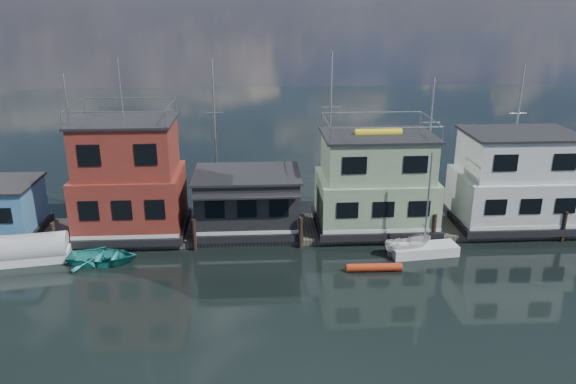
{
  "coord_description": "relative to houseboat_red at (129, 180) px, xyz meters",
  "views": [
    {
      "loc": [
        0.18,
        -24.89,
        15.95
      ],
      "look_at": [
        2.33,
        12.0,
        3.0
      ],
      "focal_mm": 35.0,
      "sensor_mm": 36.0,
      "label": 1
    }
  ],
  "objects": [
    {
      "name": "houseboat_dark",
      "position": [
        8.0,
        -0.02,
        -1.69
      ],
      "size": [
        7.4,
        6.1,
        4.06
      ],
      "color": "black",
      "rests_on": "dock"
    },
    {
      "name": "houseboat_white",
      "position": [
        27.0,
        0.0,
        -0.57
      ],
      "size": [
        8.4,
        5.9,
        6.66
      ],
      "color": "black",
      "rests_on": "dock"
    },
    {
      "name": "background_masts",
      "position": [
        13.26,
        6.0,
        1.45
      ],
      "size": [
        36.4,
        0.16,
        12.0
      ],
      "color": "silver",
      "rests_on": "ground"
    },
    {
      "name": "dinghy_teal",
      "position": [
        -1.1,
        -4.33,
        -3.65
      ],
      "size": [
        4.46,
        3.28,
        0.9
      ],
      "primitive_type": "imported",
      "rotation": [
        0.0,
        0.0,
        1.53
      ],
      "color": "teal",
      "rests_on": "ground"
    },
    {
      "name": "dock",
      "position": [
        8.5,
        0.0,
        -3.9
      ],
      "size": [
        48.0,
        5.0,
        0.4
      ],
      "primitive_type": "cube",
      "color": "#595147",
      "rests_on": "ground"
    },
    {
      "name": "houseboat_green",
      "position": [
        17.0,
        0.0,
        -0.55
      ],
      "size": [
        8.4,
        5.9,
        7.03
      ],
      "color": "black",
      "rests_on": "dock"
    },
    {
      "name": "red_kayak",
      "position": [
        15.73,
        -6.42,
        -3.85
      ],
      "size": [
        3.42,
        0.56,
        0.5
      ],
      "primitive_type": "cylinder",
      "rotation": [
        0.0,
        1.57,
        -0.02
      ],
      "color": "#B32E13",
      "rests_on": "ground"
    },
    {
      "name": "motorboat",
      "position": [
        18.34,
        -4.27,
        -3.49
      ],
      "size": [
        3.35,
        1.74,
        1.23
      ],
      "primitive_type": "imported",
      "rotation": [
        0.0,
        0.0,
        1.75
      ],
      "color": "silver",
      "rests_on": "ground"
    },
    {
      "name": "ground",
      "position": [
        8.5,
        -12.0,
        -4.1
      ],
      "size": [
        160.0,
        160.0,
        0.0
      ],
      "primitive_type": "plane",
      "color": "black",
      "rests_on": "ground"
    },
    {
      "name": "pilings",
      "position": [
        8.17,
        -2.8,
        -3.0
      ],
      "size": [
        42.28,
        0.28,
        2.2
      ],
      "color": "#2D2116",
      "rests_on": "ground"
    },
    {
      "name": "tarp_runabout",
      "position": [
        -5.73,
        -3.71,
        -3.39
      ],
      "size": [
        4.96,
        2.62,
        1.91
      ],
      "rotation": [
        0.0,
        0.0,
        0.16
      ],
      "color": "white",
      "rests_on": "ground"
    },
    {
      "name": "houseboat_red",
      "position": [
        0.0,
        0.0,
        0.0
      ],
      "size": [
        7.4,
        5.9,
        11.86
      ],
      "color": "black",
      "rests_on": "dock"
    },
    {
      "name": "day_sailer",
      "position": [
        19.43,
        -4.33,
        -3.69
      ],
      "size": [
        4.49,
        1.95,
        6.86
      ],
      "rotation": [
        0.0,
        0.0,
        0.12
      ],
      "color": "white",
      "rests_on": "ground"
    }
  ]
}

